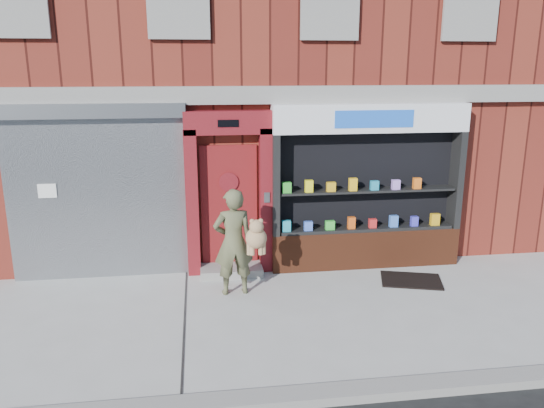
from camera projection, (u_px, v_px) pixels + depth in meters
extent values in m
plane|color=#9E9E99|center=(288.00, 314.00, 8.00)|extent=(80.00, 80.00, 0.00)
cube|color=gray|center=(321.00, 395.00, 5.92)|extent=(60.00, 0.30, 0.12)
cube|color=maroon|center=(248.00, 50.00, 12.74)|extent=(12.00, 8.00, 8.00)
cube|color=gray|center=(271.00, 95.00, 9.04)|extent=(12.00, 0.16, 0.30)
cube|color=gray|center=(98.00, 200.00, 9.10)|extent=(3.00, 0.10, 2.80)
cube|color=slate|center=(90.00, 111.00, 8.66)|extent=(3.10, 0.30, 0.24)
cube|color=white|center=(47.00, 191.00, 8.88)|extent=(0.30, 0.01, 0.24)
cube|color=#5E1016|center=(192.00, 203.00, 9.27)|extent=(0.22, 0.28, 2.60)
cube|color=#5E1016|center=(266.00, 201.00, 9.44)|extent=(0.22, 0.28, 2.60)
cube|color=#5E1016|center=(228.00, 122.00, 9.00)|extent=(1.50, 0.28, 0.40)
cube|color=black|center=(228.00, 123.00, 8.85)|extent=(0.35, 0.01, 0.12)
cube|color=maroon|center=(229.00, 206.00, 9.48)|extent=(1.00, 0.06, 2.20)
cylinder|color=black|center=(229.00, 182.00, 9.33)|extent=(0.28, 0.02, 0.28)
cylinder|color=#5E1016|center=(229.00, 182.00, 9.32)|extent=(0.34, 0.02, 0.34)
cube|color=gray|center=(231.00, 270.00, 9.51)|extent=(1.10, 0.55, 0.15)
cube|color=slate|center=(267.00, 197.00, 9.27)|extent=(0.10, 0.02, 0.18)
cube|color=#612B17|center=(365.00, 248.00, 9.87)|extent=(3.50, 0.40, 0.70)
cube|color=black|center=(275.00, 185.00, 9.33)|extent=(0.12, 0.40, 1.80)
cube|color=black|center=(456.00, 179.00, 9.78)|extent=(0.12, 0.40, 1.80)
cube|color=black|center=(365.00, 180.00, 9.73)|extent=(3.30, 0.03, 1.80)
cube|color=black|center=(366.00, 228.00, 9.77)|extent=(3.20, 0.36, 0.06)
cube|color=black|center=(367.00, 190.00, 9.59)|extent=(3.20, 0.36, 0.04)
cube|color=white|center=(371.00, 118.00, 9.26)|extent=(3.50, 0.40, 0.50)
cube|color=blue|center=(375.00, 119.00, 9.07)|extent=(1.40, 0.01, 0.30)
cube|color=#249CB5|center=(286.00, 226.00, 9.46)|extent=(0.16, 0.09, 0.20)
cube|color=#426CE3|center=(308.00, 226.00, 9.52)|extent=(0.15, 0.09, 0.17)
cube|color=green|center=(330.00, 225.00, 9.58)|extent=(0.16, 0.09, 0.16)
cube|color=#DD5517|center=(351.00, 223.00, 9.62)|extent=(0.13, 0.09, 0.22)
cube|color=red|center=(373.00, 223.00, 9.68)|extent=(0.14, 0.09, 0.17)
cube|color=#4074DA|center=(394.00, 221.00, 9.73)|extent=(0.15, 0.09, 0.22)
cube|color=#3C3AC7|center=(414.00, 221.00, 9.79)|extent=(0.13, 0.09, 0.18)
cube|color=gold|center=(435.00, 219.00, 9.84)|extent=(0.16, 0.09, 0.22)
cube|color=green|center=(287.00, 188.00, 9.29)|extent=(0.16, 0.09, 0.19)
cube|color=yellow|center=(309.00, 186.00, 9.34)|extent=(0.14, 0.09, 0.21)
cube|color=gold|center=(331.00, 187.00, 9.40)|extent=(0.16, 0.09, 0.17)
cube|color=yellow|center=(353.00, 184.00, 9.44)|extent=(0.14, 0.09, 0.23)
cube|color=teal|center=(374.00, 185.00, 9.50)|extent=(0.14, 0.09, 0.17)
cube|color=#B282EB|center=(396.00, 185.00, 9.56)|extent=(0.14, 0.09, 0.17)
cube|color=orange|center=(417.00, 183.00, 9.61)|extent=(0.14, 0.09, 0.20)
imported|color=brown|center=(233.00, 242.00, 8.53)|extent=(0.68, 0.48, 1.76)
sphere|color=#9E774F|center=(256.00, 238.00, 8.39)|extent=(0.34, 0.34, 0.34)
sphere|color=#9E774F|center=(257.00, 227.00, 8.28)|extent=(0.23, 0.23, 0.23)
sphere|color=#9E774F|center=(252.00, 221.00, 8.25)|extent=(0.08, 0.08, 0.08)
sphere|color=#9E774F|center=(261.00, 221.00, 8.27)|extent=(0.08, 0.08, 0.08)
cylinder|color=#9E774F|center=(249.00, 248.00, 8.42)|extent=(0.08, 0.08, 0.20)
cylinder|color=#9E774F|center=(263.00, 248.00, 8.45)|extent=(0.08, 0.08, 0.20)
cylinder|color=#9E774F|center=(252.00, 249.00, 8.40)|extent=(0.08, 0.08, 0.20)
cylinder|color=#9E774F|center=(261.00, 248.00, 8.42)|extent=(0.08, 0.08, 0.20)
cube|color=black|center=(411.00, 280.00, 9.23)|extent=(1.18, 0.97, 0.03)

